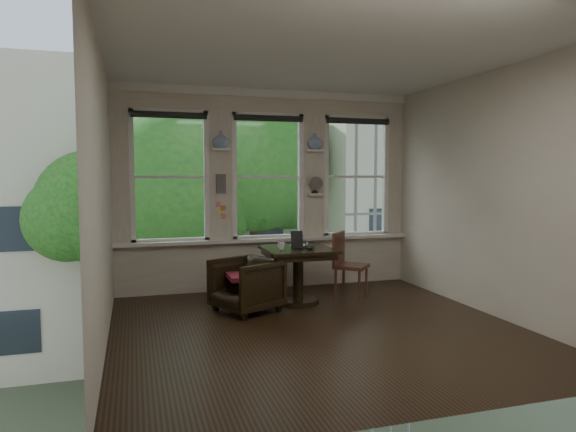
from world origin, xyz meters
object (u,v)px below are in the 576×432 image
object	(u,v)px
side_chair_right	(351,266)
laptop	(305,248)
mug	(281,246)
table	(298,276)
armchair_left	(246,285)

from	to	relation	value
side_chair_right	laptop	distance (m)	0.81
laptop	mug	size ratio (longest dim) A/B	3.28
laptop	mug	world-z (taller)	mug
table	side_chair_right	xyz separation A→B (m)	(0.80, 0.06, 0.09)
table	side_chair_right	distance (m)	0.81
table	mug	world-z (taller)	mug
armchair_left	table	bearing A→B (deg)	80.62
side_chair_right	mug	world-z (taller)	side_chair_right
armchair_left	side_chair_right	distance (m)	1.59
armchair_left	mug	world-z (taller)	mug
armchair_left	side_chair_right	world-z (taller)	side_chair_right
table	mug	distance (m)	0.50
table	laptop	size ratio (longest dim) A/B	2.73
mug	armchair_left	bearing A→B (deg)	-162.78
mug	side_chair_right	bearing A→B (deg)	6.71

